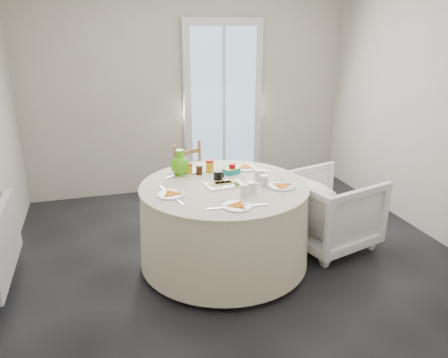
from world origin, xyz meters
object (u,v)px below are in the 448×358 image
object	(u,v)px
radiator	(4,242)
green_pitcher	(180,162)
wooden_chair	(196,177)
table	(224,225)
armchair	(329,207)

from	to	relation	value
radiator	green_pitcher	world-z (taller)	green_pitcher
wooden_chair	green_pitcher	distance (m)	0.83
wooden_chair	green_pitcher	world-z (taller)	green_pitcher
table	green_pitcher	world-z (taller)	green_pitcher
armchair	green_pitcher	distance (m)	1.48
radiator	table	size ratio (longest dim) A/B	0.68
wooden_chair	green_pitcher	bearing A→B (deg)	-135.95
table	armchair	bearing A→B (deg)	3.13
radiator	armchair	distance (m)	2.85
radiator	armchair	xyz separation A→B (m)	(2.85, -0.13, 0.01)
radiator	green_pitcher	xyz separation A→B (m)	(1.48, 0.18, 0.49)
radiator	wooden_chair	size ratio (longest dim) A/B	1.21
radiator	armchair	world-z (taller)	armchair
armchair	table	bearing A→B (deg)	77.68
wooden_chair	table	bearing A→B (deg)	-111.81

